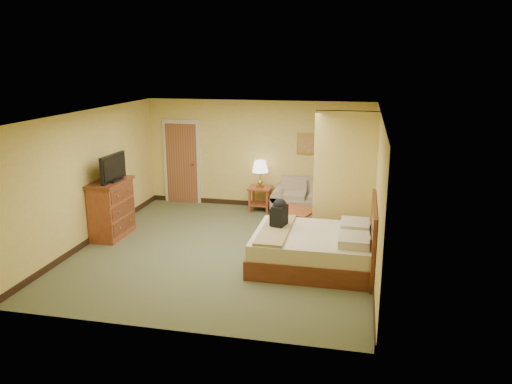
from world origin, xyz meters
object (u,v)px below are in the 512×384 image
(loveseat, at_px, (307,203))
(bed, at_px, (319,248))
(dresser, at_px, (112,209))
(coffee_table, at_px, (296,216))

(loveseat, relative_size, bed, 0.75)
(dresser, distance_m, bed, 4.34)
(dresser, relative_size, bed, 0.53)
(loveseat, distance_m, bed, 3.03)
(bed, bearing_deg, dresser, 171.43)
(loveseat, bearing_deg, bed, -79.70)
(dresser, bearing_deg, bed, -8.57)
(coffee_table, height_order, bed, bed)
(loveseat, xyz_separation_m, coffee_table, (-0.11, -1.26, 0.08))
(loveseat, distance_m, coffee_table, 1.27)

